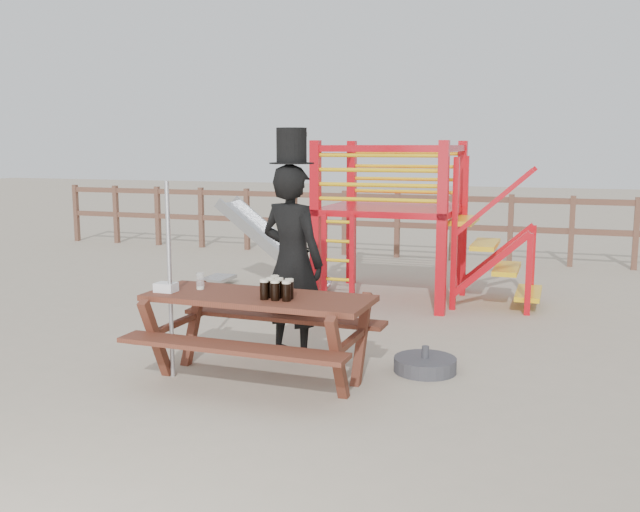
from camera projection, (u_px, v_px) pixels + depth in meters
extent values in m
plane|color=tan|center=(275.00, 377.00, 6.35)|extent=(60.00, 60.00, 0.00)
cube|color=brown|center=(425.00, 198.00, 12.72)|extent=(15.00, 0.06, 0.10)
cube|color=brown|center=(424.00, 226.00, 12.80)|extent=(15.00, 0.06, 0.10)
cube|color=brown|center=(76.00, 213.00, 15.21)|extent=(0.09, 0.09, 1.20)
cube|color=brown|center=(116.00, 214.00, 14.89)|extent=(0.09, 0.09, 1.20)
cube|color=brown|center=(158.00, 216.00, 14.57)|extent=(0.09, 0.09, 1.20)
cube|color=brown|center=(201.00, 218.00, 14.24)|extent=(0.09, 0.09, 1.20)
cube|color=brown|center=(247.00, 219.00, 13.92)|extent=(0.09, 0.09, 1.20)
cube|color=brown|center=(295.00, 221.00, 13.60)|extent=(0.09, 0.09, 1.20)
cube|color=brown|center=(345.00, 223.00, 13.28)|extent=(0.09, 0.09, 1.20)
cube|color=brown|center=(397.00, 225.00, 12.96)|extent=(0.09, 0.09, 1.20)
cube|color=brown|center=(452.00, 227.00, 12.64)|extent=(0.09, 0.09, 1.20)
cube|color=brown|center=(510.00, 229.00, 12.31)|extent=(0.09, 0.09, 1.20)
cube|color=brown|center=(572.00, 231.00, 11.99)|extent=(0.09, 0.09, 1.20)
cube|color=brown|center=(636.00, 234.00, 11.67)|extent=(0.09, 0.09, 1.20)
cube|color=red|center=(316.00, 224.00, 9.00)|extent=(0.12, 0.12, 2.10)
cube|color=red|center=(442.00, 229.00, 8.48)|extent=(0.12, 0.12, 2.10)
cube|color=red|center=(351.00, 213.00, 10.49)|extent=(0.12, 0.12, 2.10)
cube|color=red|center=(461.00, 216.00, 9.98)|extent=(0.12, 0.12, 2.10)
cube|color=red|center=(392.00, 209.00, 9.46)|extent=(1.72, 1.72, 0.08)
cube|color=red|center=(378.00, 149.00, 8.59)|extent=(1.60, 0.08, 0.08)
cube|color=red|center=(406.00, 148.00, 10.09)|extent=(1.60, 0.08, 0.08)
cube|color=red|center=(335.00, 148.00, 9.60)|extent=(0.08, 1.60, 0.08)
cube|color=red|center=(454.00, 148.00, 9.08)|extent=(0.08, 1.60, 0.08)
cylinder|color=yellow|center=(377.00, 200.00, 8.69)|extent=(1.50, 0.05, 0.05)
cylinder|color=yellow|center=(405.00, 192.00, 10.18)|extent=(1.50, 0.05, 0.05)
cylinder|color=yellow|center=(377.00, 185.00, 8.66)|extent=(1.50, 0.05, 0.05)
cylinder|color=yellow|center=(405.00, 179.00, 10.15)|extent=(1.50, 0.05, 0.05)
cylinder|color=yellow|center=(378.00, 170.00, 8.63)|extent=(1.50, 0.05, 0.05)
cylinder|color=yellow|center=(406.00, 166.00, 10.13)|extent=(1.50, 0.05, 0.05)
cylinder|color=yellow|center=(378.00, 155.00, 8.60)|extent=(1.50, 0.05, 0.05)
cylinder|color=yellow|center=(406.00, 154.00, 10.10)|extent=(1.50, 0.05, 0.05)
cube|color=red|center=(324.00, 262.00, 8.87)|extent=(0.06, 0.06, 1.20)
cube|color=red|center=(352.00, 264.00, 8.76)|extent=(0.06, 0.06, 1.20)
cylinder|color=yellow|center=(338.00, 298.00, 8.88)|extent=(0.36, 0.04, 0.04)
cylinder|color=yellow|center=(338.00, 279.00, 8.85)|extent=(0.36, 0.04, 0.04)
cylinder|color=yellow|center=(338.00, 260.00, 8.81)|extent=(0.36, 0.04, 0.04)
cylinder|color=yellow|center=(338.00, 241.00, 8.77)|extent=(0.36, 0.04, 0.04)
cylinder|color=yellow|center=(338.00, 222.00, 8.73)|extent=(0.36, 0.04, 0.04)
cube|color=yellow|center=(464.00, 220.00, 9.18)|extent=(0.30, 0.90, 0.06)
cube|color=yellow|center=(485.00, 244.00, 9.13)|extent=(0.30, 0.90, 0.06)
cube|color=yellow|center=(507.00, 269.00, 9.09)|extent=(0.30, 0.90, 0.06)
cube|color=yellow|center=(529.00, 293.00, 9.05)|extent=(0.30, 0.90, 0.06)
cube|color=red|center=(491.00, 264.00, 8.70)|extent=(0.95, 0.08, 0.86)
cube|color=red|center=(498.00, 254.00, 9.54)|extent=(0.95, 0.08, 0.86)
cube|color=#AFB1B6|center=(274.00, 246.00, 10.10)|extent=(1.53, 0.55, 1.21)
cube|color=#AFB1B6|center=(267.00, 246.00, 9.84)|extent=(1.58, 0.04, 1.28)
cube|color=#AFB1B6|center=(282.00, 241.00, 10.35)|extent=(1.58, 0.04, 1.28)
cube|color=#AFB1B6|center=(218.00, 278.00, 10.47)|extent=(0.35, 0.55, 0.05)
cube|color=maroon|center=(258.00, 298.00, 6.16)|extent=(1.98, 0.78, 0.05)
cube|color=maroon|center=(230.00, 347.00, 5.70)|extent=(1.97, 0.32, 0.04)
cube|color=maroon|center=(283.00, 317.00, 6.70)|extent=(1.97, 0.32, 0.04)
cube|color=maroon|center=(176.00, 332.00, 6.50)|extent=(0.10, 1.18, 0.71)
cube|color=maroon|center=(350.00, 350.00, 5.93)|extent=(0.10, 1.18, 0.71)
imported|color=black|center=(292.00, 262.00, 6.84)|extent=(0.78, 0.62, 1.87)
cube|color=#0EA00F|center=(302.00, 237.00, 6.92)|extent=(0.08, 0.04, 0.44)
cylinder|color=black|center=(292.00, 163.00, 6.69)|extent=(0.42, 0.42, 0.01)
cylinder|color=black|center=(291.00, 145.00, 6.66)|extent=(0.29, 0.29, 0.32)
cube|color=white|center=(301.00, 133.00, 6.76)|extent=(0.14, 0.05, 0.04)
cylinder|color=#B2B2B7|center=(170.00, 281.00, 6.23)|extent=(0.04, 0.04, 1.74)
cylinder|color=#3A3A3F|center=(425.00, 365.00, 6.48)|extent=(0.57, 0.57, 0.13)
cylinder|color=#3A3A3F|center=(425.00, 352.00, 6.47)|extent=(0.07, 0.07, 0.11)
cube|color=white|center=(166.00, 287.00, 6.29)|extent=(0.18, 0.14, 0.08)
cylinder|color=black|center=(264.00, 291.00, 5.97)|extent=(0.07, 0.07, 0.15)
cylinder|color=beige|center=(264.00, 281.00, 5.96)|extent=(0.07, 0.07, 0.02)
cylinder|color=black|center=(275.00, 292.00, 5.93)|extent=(0.07, 0.07, 0.15)
cylinder|color=beige|center=(275.00, 281.00, 5.92)|extent=(0.07, 0.07, 0.02)
cylinder|color=black|center=(286.00, 292.00, 5.91)|extent=(0.07, 0.07, 0.15)
cylinder|color=beige|center=(286.00, 282.00, 5.90)|extent=(0.07, 0.07, 0.02)
cylinder|color=black|center=(270.00, 289.00, 6.05)|extent=(0.07, 0.07, 0.15)
cylinder|color=beige|center=(270.00, 279.00, 6.04)|extent=(0.07, 0.07, 0.02)
cylinder|color=black|center=(279.00, 289.00, 6.03)|extent=(0.07, 0.07, 0.15)
cylinder|color=beige|center=(279.00, 279.00, 6.02)|extent=(0.07, 0.07, 0.02)
cylinder|color=black|center=(289.00, 290.00, 5.99)|extent=(0.07, 0.07, 0.15)
cylinder|color=beige|center=(289.00, 280.00, 5.98)|extent=(0.07, 0.07, 0.02)
cylinder|color=black|center=(275.00, 287.00, 6.14)|extent=(0.07, 0.07, 0.15)
cylinder|color=beige|center=(275.00, 277.00, 6.13)|extent=(0.07, 0.07, 0.02)
cylinder|color=silver|center=(200.00, 281.00, 6.39)|extent=(0.07, 0.07, 0.15)
cylinder|color=beige|center=(200.00, 288.00, 6.40)|extent=(0.07, 0.07, 0.02)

